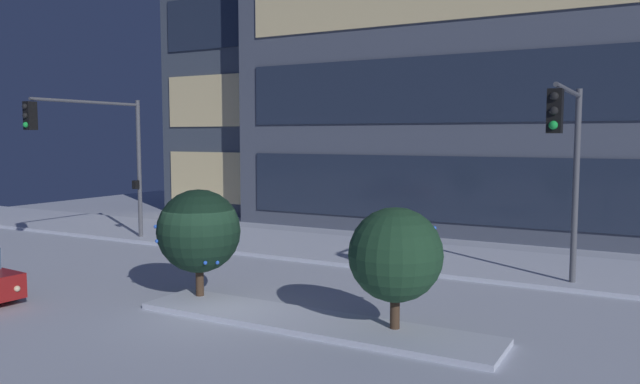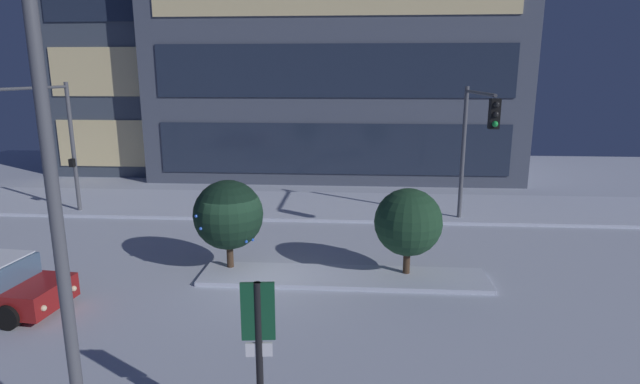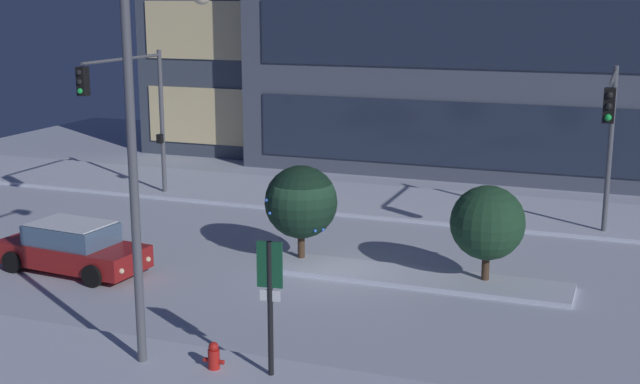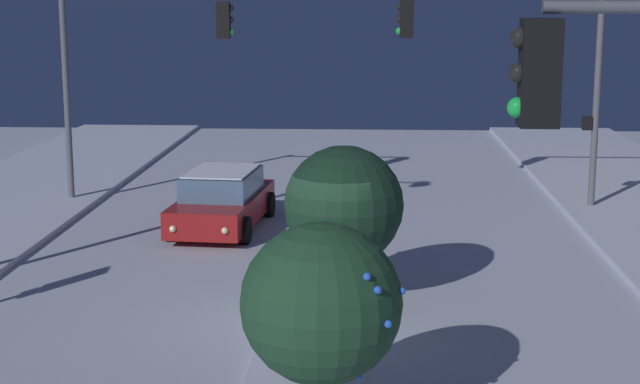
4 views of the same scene
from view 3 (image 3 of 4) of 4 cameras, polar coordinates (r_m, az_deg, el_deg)
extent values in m
plane|color=silver|center=(25.65, -0.45, -5.32)|extent=(52.00, 52.00, 0.00)
cube|color=silver|center=(33.95, 5.04, -0.69)|extent=(52.00, 5.20, 0.14)
cube|color=silver|center=(25.02, 6.31, -5.70)|extent=(9.00, 1.80, 0.14)
cube|color=#232D42|center=(37.71, 10.10, 3.77)|extent=(19.83, 0.10, 2.88)
cube|color=#232D42|center=(37.28, 10.36, 10.33)|extent=(19.83, 0.10, 2.88)
cube|color=#F9E09E|center=(42.56, -4.67, 4.93)|extent=(11.52, 0.10, 2.86)
cube|color=#F9E09E|center=(42.18, -4.78, 10.70)|extent=(11.52, 0.10, 2.86)
cube|color=maroon|center=(26.58, -16.23, -3.99)|extent=(4.71, 2.21, 0.66)
cube|color=slate|center=(26.42, -16.31, -2.73)|extent=(2.60, 1.84, 0.60)
cube|color=white|center=(26.33, -16.36, -2.03)|extent=(2.41, 1.72, 0.04)
sphere|color=#F9E5B2|center=(25.62, -11.44, -4.44)|extent=(0.16, 0.16, 0.16)
sphere|color=#F9E5B2|center=(24.70, -13.15, -5.18)|extent=(0.16, 0.16, 0.16)
cylinder|color=black|center=(26.36, -12.44, -4.37)|extent=(0.68, 0.28, 0.66)
cylinder|color=black|center=(25.04, -14.98, -5.44)|extent=(0.68, 0.28, 0.66)
cylinder|color=black|center=(28.26, -17.28, -3.49)|extent=(0.68, 0.28, 0.66)
cylinder|color=black|center=(27.03, -19.87, -4.42)|extent=(0.68, 0.28, 0.66)
cylinder|color=#565960|center=(35.44, -10.53, 4.52)|extent=(0.18, 0.18, 5.97)
cylinder|color=#565960|center=(32.99, -13.04, 8.67)|extent=(0.12, 5.13, 0.12)
cube|color=black|center=(30.94, -15.60, 7.15)|extent=(0.32, 0.36, 1.00)
sphere|color=black|center=(30.76, -15.84, 7.71)|extent=(0.20, 0.20, 0.20)
sphere|color=black|center=(30.79, -15.81, 7.12)|extent=(0.20, 0.20, 0.20)
sphere|color=green|center=(30.82, -15.77, 6.52)|extent=(0.20, 0.20, 0.20)
cube|color=black|center=(35.35, -10.68, 3.53)|extent=(0.20, 0.24, 0.36)
cylinder|color=#565960|center=(30.48, 18.83, 2.55)|extent=(0.18, 0.18, 5.82)
cylinder|color=#565960|center=(27.89, 19.06, 7.26)|extent=(0.12, 4.51, 0.12)
cube|color=black|center=(25.71, 18.80, 5.51)|extent=(0.32, 0.36, 1.00)
sphere|color=black|center=(25.49, 18.83, 6.17)|extent=(0.20, 0.20, 0.20)
sphere|color=black|center=(25.52, 18.78, 5.46)|extent=(0.20, 0.20, 0.20)
sphere|color=green|center=(25.56, 18.73, 4.75)|extent=(0.20, 0.20, 0.20)
cylinder|color=#565960|center=(18.42, -12.38, 0.71)|extent=(0.20, 0.20, 8.45)
cylinder|color=red|center=(18.99, -7.12, -11.24)|extent=(0.26, 0.26, 0.58)
sphere|color=red|center=(18.84, -7.15, -10.25)|extent=(0.22, 0.22, 0.22)
cylinder|color=red|center=(19.05, -7.61, -11.07)|extent=(0.12, 0.10, 0.10)
cylinder|color=red|center=(18.90, -6.63, -11.25)|extent=(0.12, 0.10, 0.10)
cylinder|color=black|center=(18.11, -3.35, -8.05)|extent=(0.12, 0.12, 3.11)
cube|color=#144C2D|center=(17.76, -3.39, -4.87)|extent=(0.55, 0.12, 1.00)
cube|color=white|center=(17.98, -3.36, -6.93)|extent=(0.44, 0.10, 0.24)
cylinder|color=#473323|center=(24.82, 11.02, -5.07)|extent=(0.22, 0.22, 0.92)
sphere|color=#1E4228|center=(24.44, 11.15, -2.03)|extent=(2.12, 2.12, 2.12)
sphere|color=blue|center=(24.78, 13.01, -0.57)|extent=(0.10, 0.10, 0.10)
sphere|color=blue|center=(25.07, 9.72, -3.45)|extent=(0.10, 0.10, 0.10)
sphere|color=blue|center=(25.35, 11.93, -0.99)|extent=(0.10, 0.10, 0.10)
sphere|color=blue|center=(25.15, 11.57, -3.84)|extent=(0.10, 0.10, 0.10)
sphere|color=blue|center=(25.19, 12.92, -1.78)|extent=(0.10, 0.10, 0.10)
sphere|color=blue|center=(24.95, 13.02, -0.87)|extent=(0.10, 0.10, 0.10)
cylinder|color=#473323|center=(26.40, -1.27, -3.70)|extent=(0.22, 0.22, 0.96)
sphere|color=black|center=(26.03, -1.28, -0.67)|extent=(2.25, 2.25, 2.25)
sphere|color=blue|center=(25.69, 0.21, -2.55)|extent=(0.10, 0.10, 0.10)
sphere|color=blue|center=(26.84, -2.23, -2.10)|extent=(0.10, 0.10, 0.10)
sphere|color=blue|center=(25.44, -0.34, -2.61)|extent=(0.10, 0.10, 0.10)
sphere|color=blue|center=(26.73, -0.09, -2.19)|extent=(0.10, 0.10, 0.10)
sphere|color=blue|center=(25.59, -3.61, -0.56)|extent=(0.10, 0.10, 0.10)
sphere|color=blue|center=(26.93, -1.58, 0.78)|extent=(0.10, 0.10, 0.10)
sphere|color=blue|center=(25.50, -3.38, -1.43)|extent=(0.10, 0.10, 0.10)
sphere|color=blue|center=(26.68, -0.01, -2.24)|extent=(0.10, 0.10, 0.10)
camera|label=1|loc=(11.34, 26.51, -6.91)|focal=34.66mm
camera|label=2|loc=(9.80, -13.14, 2.64)|focal=28.54mm
camera|label=4|loc=(25.49, 39.72, 4.68)|focal=54.72mm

